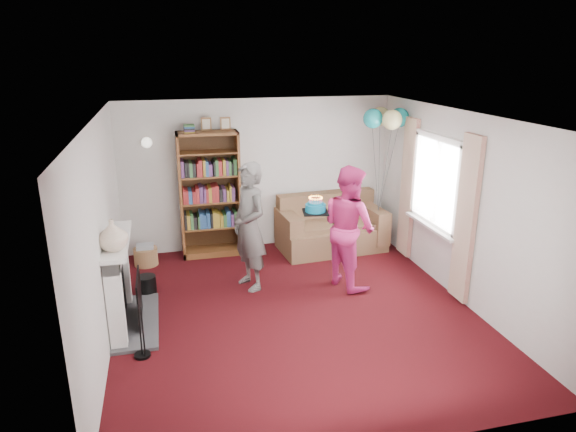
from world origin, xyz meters
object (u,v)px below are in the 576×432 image
object	(u,v)px
sofa	(330,229)
birthday_cake	(315,208)
person_striped	(250,227)
bookcase	(210,196)
person_magenta	(349,227)

from	to	relation	value
sofa	birthday_cake	bearing A→B (deg)	-121.15
person_striped	birthday_cake	world-z (taller)	person_striped
bookcase	person_magenta	bearing A→B (deg)	-42.90
bookcase	person_magenta	xyz separation A→B (m)	(1.78, -1.65, -0.12)
person_striped	birthday_cake	size ratio (longest dim) A/B	5.31
bookcase	person_striped	xyz separation A→B (m)	(0.41, -1.42, -0.09)
sofa	person_striped	size ratio (longest dim) A/B	0.96
sofa	person_striped	xyz separation A→B (m)	(-1.57, -1.18, 0.56)
person_striped	birthday_cake	xyz separation A→B (m)	(0.89, -0.19, 0.26)
bookcase	sofa	distance (m)	2.10
sofa	birthday_cake	xyz separation A→B (m)	(-0.68, -1.37, 0.82)
person_magenta	bookcase	bearing A→B (deg)	28.23
sofa	birthday_cake	distance (m)	1.74
person_striped	sofa	bearing A→B (deg)	106.82
sofa	person_magenta	xyz separation A→B (m)	(-0.21, -1.42, 0.53)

